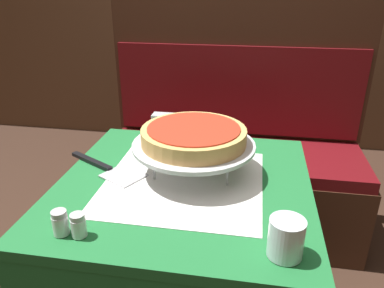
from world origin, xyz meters
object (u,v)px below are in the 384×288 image
object	(u,v)px
pizza_pan_stand	(194,146)
pepper_shaker	(78,225)
deep_dish_pizza	(194,135)
pizza_server	(107,169)
dining_table_front	(184,213)
dining_table_rear	(229,85)
condiment_caddy	(216,64)
salt_shaker	(60,223)
water_glass_near	(286,238)
booth_bench	(232,168)
napkin_holder	(166,125)

from	to	relation	value
pizza_pan_stand	pepper_shaker	xyz separation A→B (m)	(-0.21, -0.36, -0.06)
deep_dish_pizza	pizza_server	xyz separation A→B (m)	(-0.28, -0.03, -0.12)
dining_table_front	pizza_pan_stand	size ratio (longest dim) A/B	2.01
deep_dish_pizza	pizza_server	size ratio (longest dim) A/B	1.06
dining_table_front	pizza_server	size ratio (longest dim) A/B	2.52
dining_table_rear	condiment_caddy	world-z (taller)	condiment_caddy
pizza_server	salt_shaker	bearing A→B (deg)	-87.41
pizza_pan_stand	pepper_shaker	world-z (taller)	pizza_pan_stand
salt_shaker	dining_table_rear	bearing A→B (deg)	82.23
salt_shaker	water_glass_near	bearing A→B (deg)	1.51
booth_bench	pizza_pan_stand	world-z (taller)	booth_bench
pizza_pan_stand	condiment_caddy	xyz separation A→B (m)	(-0.09, 1.43, -0.05)
dining_table_rear	dining_table_front	bearing A→B (deg)	-90.57
napkin_holder	condiment_caddy	size ratio (longest dim) A/B	0.59
dining_table_rear	salt_shaker	size ratio (longest dim) A/B	11.39
pizza_pan_stand	condiment_caddy	bearing A→B (deg)	93.54
dining_table_rear	napkin_holder	world-z (taller)	napkin_holder
dining_table_rear	deep_dish_pizza	xyz separation A→B (m)	(0.00, -1.52, 0.24)
dining_table_rear	salt_shaker	distance (m)	1.90
booth_bench	napkin_holder	xyz separation A→B (m)	(-0.23, -0.51, 0.42)
dining_table_front	booth_bench	world-z (taller)	booth_bench
dining_table_front	dining_table_rear	world-z (taller)	dining_table_front
dining_table_rear	napkin_holder	size ratio (longest dim) A/B	7.19
dining_table_rear	pizza_pan_stand	size ratio (longest dim) A/B	1.91
dining_table_rear	pizza_server	xyz separation A→B (m)	(-0.27, -1.55, 0.12)
dining_table_rear	deep_dish_pizza	size ratio (longest dim) A/B	2.25
pizza_pan_stand	condiment_caddy	distance (m)	1.44
water_glass_near	napkin_holder	bearing A→B (deg)	123.97
booth_bench	salt_shaker	size ratio (longest dim) A/B	21.27
pepper_shaker	napkin_holder	distance (m)	0.63
dining_table_front	pizza_pan_stand	distance (m)	0.22
salt_shaker	napkin_holder	size ratio (longest dim) A/B	0.63
dining_table_rear	napkin_holder	distance (m)	1.27
pizza_pan_stand	water_glass_near	xyz separation A→B (m)	(0.26, -0.35, -0.04)
pizza_pan_stand	water_glass_near	size ratio (longest dim) A/B	4.16
dining_table_front	pizza_server	xyz separation A→B (m)	(-0.26, 0.03, 0.12)
water_glass_near	condiment_caddy	distance (m)	1.81
pizza_pan_stand	pepper_shaker	distance (m)	0.42
salt_shaker	dining_table_front	bearing A→B (deg)	51.03
water_glass_near	pepper_shaker	bearing A→B (deg)	-178.34
water_glass_near	dining_table_front	bearing A→B (deg)	134.81
pepper_shaker	napkin_holder	size ratio (longest dim) A/B	0.60
pepper_shaker	dining_table_front	bearing A→B (deg)	56.76
pizza_server	salt_shaker	size ratio (longest dim) A/B	4.76
booth_bench	condiment_caddy	bearing A→B (deg)	104.36
dining_table_rear	water_glass_near	bearing A→B (deg)	-81.88
water_glass_near	pepper_shaker	size ratio (longest dim) A/B	1.52
booth_bench	pepper_shaker	xyz separation A→B (m)	(-0.29, -1.14, 0.41)
salt_shaker	pizza_pan_stand	bearing A→B (deg)	54.08
pizza_pan_stand	deep_dish_pizza	xyz separation A→B (m)	(-0.00, -0.00, 0.04)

